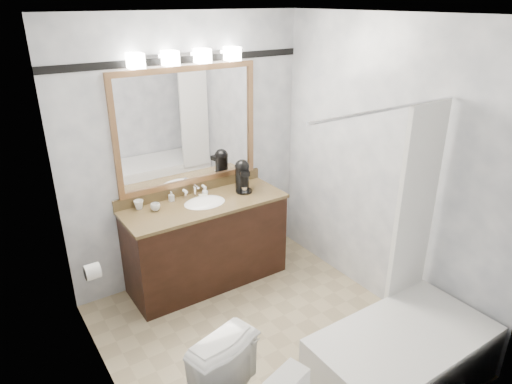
# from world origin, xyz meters

# --- Properties ---
(room) EXTENTS (2.42, 2.62, 2.52)m
(room) POSITION_xyz_m (0.00, 0.00, 1.25)
(room) COLOR tan
(room) RESTS_ON ground
(vanity) EXTENTS (1.53, 0.58, 0.97)m
(vanity) POSITION_xyz_m (0.00, 1.02, 0.44)
(vanity) COLOR black
(vanity) RESTS_ON ground
(mirror) EXTENTS (1.40, 0.04, 1.10)m
(mirror) POSITION_xyz_m (0.00, 1.28, 1.50)
(mirror) COLOR #9D6F47
(mirror) RESTS_ON room
(vanity_light_bar) EXTENTS (1.02, 0.14, 0.12)m
(vanity_light_bar) POSITION_xyz_m (0.00, 1.23, 2.13)
(vanity_light_bar) COLOR silver
(vanity_light_bar) RESTS_ON room
(accent_stripe) EXTENTS (2.40, 0.01, 0.06)m
(accent_stripe) POSITION_xyz_m (0.00, 1.29, 2.10)
(accent_stripe) COLOR black
(accent_stripe) RESTS_ON room
(bathtub) EXTENTS (1.30, 0.75, 1.96)m
(bathtub) POSITION_xyz_m (0.55, -0.90, 0.28)
(bathtub) COLOR white
(bathtub) RESTS_ON ground
(tp_roll) EXTENTS (0.11, 0.12, 0.12)m
(tp_roll) POSITION_xyz_m (-1.14, 0.66, 0.70)
(tp_roll) COLOR white
(tp_roll) RESTS_ON room
(tissue_box) EXTENTS (0.25, 0.18, 0.09)m
(tissue_box) POSITION_xyz_m (-0.67, -1.12, 0.85)
(tissue_box) COLOR white
(tissue_box) RESTS_ON toilet
(coffee_maker) EXTENTS (0.17, 0.20, 0.31)m
(coffee_maker) POSITION_xyz_m (0.45, 1.07, 1.01)
(coffee_maker) COLOR black
(coffee_maker) RESTS_ON vanity
(cup_left) EXTENTS (0.11, 0.11, 0.07)m
(cup_left) POSITION_xyz_m (-0.44, 1.11, 0.88)
(cup_left) COLOR white
(cup_left) RESTS_ON vanity
(cup_right) EXTENTS (0.10, 0.10, 0.08)m
(cup_right) POSITION_xyz_m (-0.55, 1.22, 0.89)
(cup_right) COLOR white
(cup_right) RESTS_ON vanity
(soap_bottle_a) EXTENTS (0.04, 0.05, 0.09)m
(soap_bottle_a) POSITION_xyz_m (-0.24, 1.21, 0.90)
(soap_bottle_a) COLOR white
(soap_bottle_a) RESTS_ON vanity
(soap_bottle_b) EXTENTS (0.06, 0.06, 0.08)m
(soap_bottle_b) POSITION_xyz_m (0.09, 1.17, 0.89)
(soap_bottle_b) COLOR white
(soap_bottle_b) RESTS_ON vanity
(soap_bar) EXTENTS (0.09, 0.07, 0.02)m
(soap_bar) POSITION_xyz_m (0.05, 1.13, 0.86)
(soap_bar) COLOR beige
(soap_bar) RESTS_ON vanity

